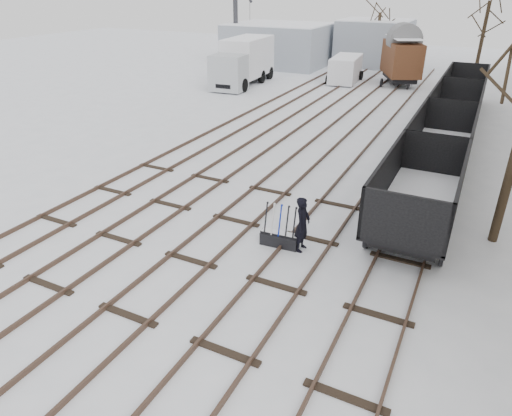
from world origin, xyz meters
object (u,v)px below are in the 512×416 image
(ground_frame, at_px, (280,238))
(lorry, at_px, (243,61))
(box_van_wagon, at_px, (402,57))
(panel_van, at_px, (346,69))
(worker, at_px, (302,224))
(freight_wagon_a, at_px, (417,203))
(crane, at_px, (237,39))

(ground_frame, relative_size, lorry, 0.18)
(box_van_wagon, bearing_deg, panel_van, 169.18)
(worker, height_order, box_van_wagon, box_van_wagon)
(freight_wagon_a, distance_m, crane, 36.85)
(ground_frame, xyz_separation_m, box_van_wagon, (-1.69, 28.98, 1.96))
(ground_frame, xyz_separation_m, crane, (-19.16, 32.04, 2.30))
(ground_frame, distance_m, panel_van, 28.64)
(box_van_wagon, height_order, panel_van, box_van_wagon)
(lorry, bearing_deg, ground_frame, -63.80)
(worker, xyz_separation_m, lorry, (-14.35, 22.88, 0.98))
(ground_frame, height_order, worker, worker)
(lorry, xyz_separation_m, panel_van, (7.45, 4.98, -0.79))
(lorry, bearing_deg, box_van_wagon, 22.32)
(freight_wagon_a, distance_m, panel_van, 26.62)
(worker, relative_size, freight_wagon_a, 0.29)
(lorry, relative_size, crane, 0.86)
(box_van_wagon, bearing_deg, worker, -108.83)
(ground_frame, bearing_deg, box_van_wagon, 89.56)
(worker, distance_m, freight_wagon_a, 4.44)
(ground_frame, distance_m, freight_wagon_a, 5.11)
(crane, bearing_deg, ground_frame, -66.31)
(ground_frame, relative_size, box_van_wagon, 0.26)
(worker, bearing_deg, lorry, 32.82)
(freight_wagon_a, relative_size, box_van_wagon, 1.14)
(crane, bearing_deg, worker, -65.25)
(ground_frame, distance_m, lorry, 26.76)
(ground_frame, distance_m, box_van_wagon, 29.09)
(box_van_wagon, distance_m, crane, 17.74)
(box_van_wagon, bearing_deg, ground_frame, -110.32)
(panel_van, distance_m, crane, 13.71)
(ground_frame, bearing_deg, crane, 117.09)
(worker, bearing_deg, box_van_wagon, 5.56)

